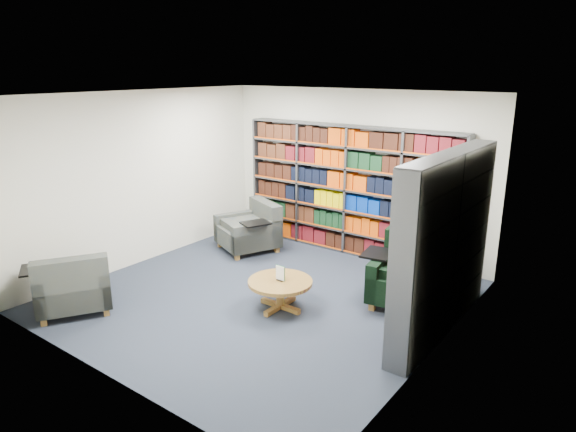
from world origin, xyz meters
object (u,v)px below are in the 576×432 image
Objects in this scene: chair_teal_left at (252,231)px; chair_green_right at (414,276)px; chair_teal_front at (73,288)px; coffee_table at (280,286)px.

chair_green_right reaches higher than chair_teal_left.
chair_teal_front is at bearing -139.80° from chair_green_right.
chair_green_right is at bearing 43.35° from coffee_table.
chair_teal_front is at bearing -141.93° from coffee_table.
chair_teal_front is (-3.51, -2.96, -0.04)m from chair_green_right.
chair_teal_left is at bearing 84.50° from chair_teal_front.
chair_teal_left reaches higher than chair_teal_front.
chair_green_right is 1.02× the size of chair_teal_front.
chair_teal_front is 1.46× the size of coffee_table.
coffee_table is (1.84, -1.59, -0.02)m from chair_teal_left.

